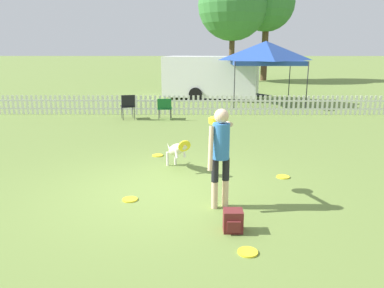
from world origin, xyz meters
TOP-DOWN VIEW (x-y plane):
  - ground_plane at (0.00, 0.00)m, footprint 240.00×240.00m
  - handler_person at (1.06, -0.64)m, footprint 0.42×1.12m
  - leaping_dog at (0.25, 1.28)m, footprint 0.62×1.19m
  - frisbee_near_handler at (-0.50, -0.42)m, footprint 0.27×0.27m
  - frisbee_near_dog at (1.35, -2.17)m, footprint 0.27×0.27m
  - frisbee_midfield at (2.49, 0.81)m, footprint 0.27×0.27m
  - frisbee_far_scatter at (-0.29, 2.39)m, footprint 0.27×0.27m
  - backpack_on_grass at (1.21, -1.56)m, footprint 0.28×0.28m
  - picket_fence at (-0.00, 8.35)m, footprint 20.87×0.04m
  - folding_chair_blue_left at (-0.49, 7.23)m, footprint 0.52×0.54m
  - folding_chair_center at (-1.87, 7.29)m, footprint 0.63×0.64m
  - canopy_tent_main at (3.92, 11.38)m, footprint 3.20×3.20m
  - equipment_trailer at (1.49, 13.26)m, footprint 5.72×3.23m
  - tree_left_grove at (3.50, 23.67)m, footprint 5.32×5.32m
  - tree_right_grove at (6.26, 24.71)m, footprint 4.38×4.38m

SIDE VIEW (x-z plane):
  - ground_plane at x=0.00m, z-range 0.00..0.00m
  - frisbee_near_handler at x=-0.50m, z-range 0.00..0.02m
  - frisbee_near_dog at x=1.35m, z-range 0.00..0.02m
  - frisbee_midfield at x=2.49m, z-range 0.00..0.02m
  - frisbee_far_scatter at x=-0.29m, z-range 0.00..0.02m
  - backpack_on_grass at x=1.21m, z-range 0.00..0.33m
  - picket_fence at x=0.00m, z-range 0.00..0.78m
  - leaping_dog at x=0.25m, z-range 0.07..0.86m
  - folding_chair_blue_left at x=-0.49m, z-range 0.08..0.89m
  - folding_chair_center at x=-1.87m, z-range 0.10..1.03m
  - handler_person at x=1.06m, z-range 0.23..1.91m
  - equipment_trailer at x=1.49m, z-range 0.07..2.26m
  - canopy_tent_main at x=3.92m, z-range 0.93..3.86m
  - tree_left_grove at x=3.50m, z-range 1.54..9.98m
  - tree_right_grove at x=6.26m, z-range 1.87..10.09m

